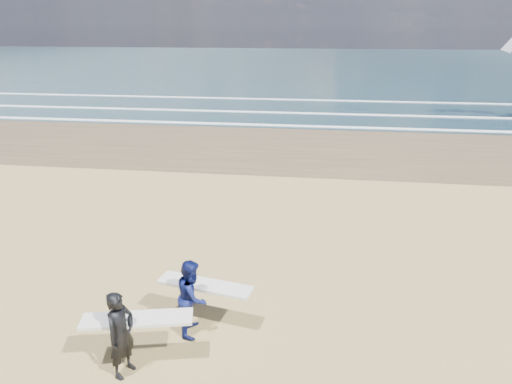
# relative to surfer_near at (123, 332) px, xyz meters

# --- Properties ---
(ocean) EXTENTS (220.00, 100.00, 0.02)m
(ocean) POSITION_rel_surfer_near_xyz_m (20.10, 72.75, -0.93)
(ocean) COLOR #1A323A
(ocean) RESTS_ON ground
(surfer_near) EXTENTS (2.26, 1.23, 1.84)m
(surfer_near) POSITION_rel_surfer_near_xyz_m (0.00, 0.00, 0.00)
(surfer_near) COLOR black
(surfer_near) RESTS_ON ground
(surfer_far) EXTENTS (2.26, 1.28, 1.78)m
(surfer_far) POSITION_rel_surfer_near_xyz_m (1.01, 1.48, -0.04)
(surfer_far) COLOR #0D154D
(surfer_far) RESTS_ON ground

